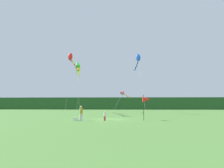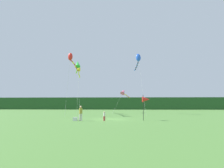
{
  "view_description": "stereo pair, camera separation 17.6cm",
  "coord_description": "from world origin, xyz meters",
  "px_view_note": "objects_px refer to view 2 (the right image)",
  "views": [
    {
      "loc": [
        1.35,
        -25.44,
        2.04
      ],
      "look_at": [
        0.0,
        6.0,
        5.36
      ],
      "focal_mm": 30.32,
      "sensor_mm": 36.0,
      "label": 1
    },
    {
      "loc": [
        1.52,
        -25.43,
        2.04
      ],
      "look_at": [
        0.0,
        6.0,
        5.36
      ],
      "focal_mm": 30.32,
      "sensor_mm": 36.0,
      "label": 2
    }
  ],
  "objects_px": {
    "cooler_box": "(75,119)",
    "kite_blue": "(138,59)",
    "kite_red": "(72,59)",
    "kite_yellow": "(79,70)",
    "kite_rainbow": "(124,92)",
    "banner_flag_pole": "(146,100)",
    "person_adult": "(81,112)",
    "person_child": "(104,116)",
    "kite_green": "(78,64)"
  },
  "relations": [
    {
      "from": "kite_yellow",
      "to": "kite_rainbow",
      "type": "distance_m",
      "value": 11.38
    },
    {
      "from": "kite_blue",
      "to": "kite_green",
      "type": "height_order",
      "value": "kite_blue"
    },
    {
      "from": "kite_red",
      "to": "banner_flag_pole",
      "type": "bearing_deg",
      "value": -36.36
    },
    {
      "from": "banner_flag_pole",
      "to": "person_adult",
      "type": "bearing_deg",
      "value": -173.65
    },
    {
      "from": "banner_flag_pole",
      "to": "kite_blue",
      "type": "height_order",
      "value": "kite_blue"
    },
    {
      "from": "banner_flag_pole",
      "to": "kite_blue",
      "type": "xyz_separation_m",
      "value": [
        0.45,
        14.83,
        8.72
      ]
    },
    {
      "from": "kite_red",
      "to": "person_child",
      "type": "bearing_deg",
      "value": -54.36
    },
    {
      "from": "cooler_box",
      "to": "kite_green",
      "type": "distance_m",
      "value": 16.73
    },
    {
      "from": "kite_red",
      "to": "kite_green",
      "type": "bearing_deg",
      "value": 86.53
    },
    {
      "from": "kite_blue",
      "to": "kite_red",
      "type": "bearing_deg",
      "value": -153.83
    },
    {
      "from": "kite_green",
      "to": "kite_red",
      "type": "bearing_deg",
      "value": -93.47
    },
    {
      "from": "person_adult",
      "to": "kite_rainbow",
      "type": "height_order",
      "value": "kite_rainbow"
    },
    {
      "from": "kite_yellow",
      "to": "kite_blue",
      "type": "height_order",
      "value": "kite_blue"
    },
    {
      "from": "cooler_box",
      "to": "kite_blue",
      "type": "bearing_deg",
      "value": 59.87
    },
    {
      "from": "person_child",
      "to": "kite_yellow",
      "type": "distance_m",
      "value": 22.29
    },
    {
      "from": "person_adult",
      "to": "kite_green",
      "type": "distance_m",
      "value": 16.42
    },
    {
      "from": "banner_flag_pole",
      "to": "kite_blue",
      "type": "distance_m",
      "value": 17.21
    },
    {
      "from": "person_child",
      "to": "kite_blue",
      "type": "height_order",
      "value": "kite_blue"
    },
    {
      "from": "banner_flag_pole",
      "to": "kite_red",
      "type": "distance_m",
      "value": 16.52
    },
    {
      "from": "kite_yellow",
      "to": "person_adult",
      "type": "bearing_deg",
      "value": -76.27
    },
    {
      "from": "banner_flag_pole",
      "to": "kite_red",
      "type": "bearing_deg",
      "value": 143.64
    },
    {
      "from": "kite_rainbow",
      "to": "kite_blue",
      "type": "bearing_deg",
      "value": -56.96
    },
    {
      "from": "kite_blue",
      "to": "kite_green",
      "type": "xyz_separation_m",
      "value": [
        -12.12,
        -2.34,
        -1.5
      ]
    },
    {
      "from": "kite_yellow",
      "to": "banner_flag_pole",
      "type": "bearing_deg",
      "value": -55.23
    },
    {
      "from": "person_child",
      "to": "kite_red",
      "type": "relative_size",
      "value": 0.1
    },
    {
      "from": "cooler_box",
      "to": "kite_rainbow",
      "type": "relative_size",
      "value": 0.06
    },
    {
      "from": "banner_flag_pole",
      "to": "kite_green",
      "type": "height_order",
      "value": "kite_green"
    },
    {
      "from": "person_child",
      "to": "kite_rainbow",
      "type": "bearing_deg",
      "value": 82.45
    },
    {
      "from": "kite_blue",
      "to": "cooler_box",
      "type": "bearing_deg",
      "value": -120.13
    },
    {
      "from": "person_adult",
      "to": "kite_green",
      "type": "relative_size",
      "value": 0.17
    },
    {
      "from": "banner_flag_pole",
      "to": "kite_yellow",
      "type": "bearing_deg",
      "value": 124.77
    },
    {
      "from": "person_child",
      "to": "cooler_box",
      "type": "height_order",
      "value": "person_child"
    },
    {
      "from": "banner_flag_pole",
      "to": "kite_red",
      "type": "xyz_separation_m",
      "value": [
        -11.9,
        8.76,
        7.4
      ]
    },
    {
      "from": "kite_red",
      "to": "kite_rainbow",
      "type": "bearing_deg",
      "value": 48.46
    },
    {
      "from": "person_child",
      "to": "banner_flag_pole",
      "type": "height_order",
      "value": "banner_flag_pole"
    },
    {
      "from": "kite_blue",
      "to": "kite_rainbow",
      "type": "bearing_deg",
      "value": 123.04
    },
    {
      "from": "person_child",
      "to": "kite_rainbow",
      "type": "distance_m",
      "value": 20.6
    },
    {
      "from": "kite_red",
      "to": "kite_yellow",
      "type": "relative_size",
      "value": 1.04
    },
    {
      "from": "person_child",
      "to": "kite_green",
      "type": "xyz_separation_m",
      "value": [
        -6.52,
        13.14,
        9.17
      ]
    },
    {
      "from": "person_adult",
      "to": "kite_green",
      "type": "xyz_separation_m",
      "value": [
        -3.66,
        13.38,
        8.79
      ]
    },
    {
      "from": "kite_red",
      "to": "kite_blue",
      "type": "xyz_separation_m",
      "value": [
        12.35,
        6.07,
        1.32
      ]
    },
    {
      "from": "cooler_box",
      "to": "kite_blue",
      "type": "height_order",
      "value": "kite_blue"
    },
    {
      "from": "kite_yellow",
      "to": "kite_blue",
      "type": "xyz_separation_m",
      "value": [
        13.14,
        -3.45,
        1.63
      ]
    },
    {
      "from": "kite_red",
      "to": "kite_green",
      "type": "relative_size",
      "value": 1.02
    },
    {
      "from": "cooler_box",
      "to": "banner_flag_pole",
      "type": "xyz_separation_m",
      "value": [
        8.67,
        0.9,
        2.37
      ]
    },
    {
      "from": "banner_flag_pole",
      "to": "kite_rainbow",
      "type": "distance_m",
      "value": 19.65
    },
    {
      "from": "person_adult",
      "to": "kite_blue",
      "type": "relative_size",
      "value": 0.14
    },
    {
      "from": "person_adult",
      "to": "kite_rainbow",
      "type": "relative_size",
      "value": 0.2
    },
    {
      "from": "person_adult",
      "to": "banner_flag_pole",
      "type": "bearing_deg",
      "value": 6.35
    },
    {
      "from": "kite_yellow",
      "to": "kite_green",
      "type": "xyz_separation_m",
      "value": [
        1.02,
        -5.79,
        0.13
      ]
    }
  ]
}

